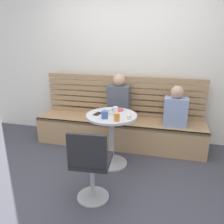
% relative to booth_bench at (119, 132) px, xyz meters
% --- Properties ---
extents(ground, '(8.00, 8.00, 0.00)m').
position_rel_booth_bench_xyz_m(ground, '(0.00, -1.20, -0.22)').
color(ground, '#42424C').
extents(back_wall, '(5.20, 0.10, 2.90)m').
position_rel_booth_bench_xyz_m(back_wall, '(0.00, 0.44, 1.23)').
color(back_wall, white).
rests_on(back_wall, ground).
extents(booth_bench, '(2.70, 0.52, 0.44)m').
position_rel_booth_bench_xyz_m(booth_bench, '(0.00, 0.00, 0.00)').
color(booth_bench, tan).
rests_on(booth_bench, ground).
extents(booth_backrest, '(2.65, 0.04, 0.67)m').
position_rel_booth_bench_xyz_m(booth_backrest, '(0.00, 0.24, 0.56)').
color(booth_backrest, '#A68157').
rests_on(booth_backrest, booth_bench).
extents(cafe_table, '(0.68, 0.68, 0.74)m').
position_rel_booth_bench_xyz_m(cafe_table, '(0.03, -0.62, 0.30)').
color(cafe_table, '#ADADB2').
rests_on(cafe_table, ground).
extents(white_chair, '(0.43, 0.43, 0.85)m').
position_rel_booth_bench_xyz_m(white_chair, '(0.00, -1.43, 0.24)').
color(white_chair, '#ADADB2').
rests_on(white_chair, ground).
extents(person_adult, '(0.34, 0.22, 0.74)m').
position_rel_booth_bench_xyz_m(person_adult, '(-0.02, 0.02, 0.55)').
color(person_adult, '#4C515B').
rests_on(person_adult, booth_bench).
extents(person_child_left, '(0.34, 0.22, 0.61)m').
position_rel_booth_bench_xyz_m(person_child_left, '(0.86, -0.04, 0.49)').
color(person_child_left, '#8C9EC6').
rests_on(person_child_left, booth_bench).
extents(cup_espresso_small, '(0.06, 0.06, 0.05)m').
position_rel_booth_bench_xyz_m(cup_espresso_small, '(0.28, -0.73, 0.55)').
color(cup_espresso_small, silver).
rests_on(cup_espresso_small, cafe_table).
extents(cup_tumbler_orange, '(0.07, 0.07, 0.10)m').
position_rel_booth_bench_xyz_m(cup_tumbler_orange, '(0.15, -0.83, 0.57)').
color(cup_tumbler_orange, orange).
rests_on(cup_tumbler_orange, cafe_table).
extents(cup_water_clear, '(0.07, 0.07, 0.11)m').
position_rel_booth_bench_xyz_m(cup_water_clear, '(0.08, -0.61, 0.57)').
color(cup_water_clear, white).
rests_on(cup_water_clear, cafe_table).
extents(cup_glass_short, '(0.08, 0.08, 0.08)m').
position_rel_booth_bench_xyz_m(cup_glass_short, '(-0.03, -0.62, 0.56)').
color(cup_glass_short, silver).
rests_on(cup_glass_short, cafe_table).
extents(cup_mug_blue, '(0.08, 0.08, 0.09)m').
position_rel_booth_bench_xyz_m(cup_mug_blue, '(-0.02, -0.78, 0.57)').
color(cup_mug_blue, '#3D5B9E').
rests_on(cup_mug_blue, cafe_table).
extents(plate_small, '(0.17, 0.17, 0.01)m').
position_rel_booth_bench_xyz_m(plate_small, '(0.06, -0.41, 0.52)').
color(plate_small, '#DB4C42').
rests_on(plate_small, cafe_table).
extents(phone_on_table, '(0.10, 0.15, 0.01)m').
position_rel_booth_bench_xyz_m(phone_on_table, '(-0.16, -0.64, 0.52)').
color(phone_on_table, black).
rests_on(phone_on_table, cafe_table).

